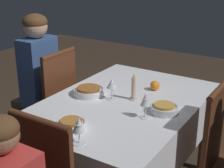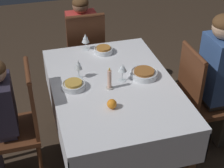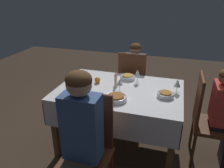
% 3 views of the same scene
% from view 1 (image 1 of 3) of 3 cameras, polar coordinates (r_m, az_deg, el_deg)
% --- Properties ---
extents(dining_table, '(1.37, 0.95, 0.76)m').
position_cam_1_polar(dining_table, '(2.37, 1.89, -5.01)').
color(dining_table, silver).
rests_on(dining_table, ground_plane).
extents(chair_north, '(0.41, 0.41, 1.00)m').
position_cam_1_polar(chair_north, '(2.88, -10.12, -3.17)').
color(chair_north, '#562D19').
rests_on(chair_north, ground_plane).
extents(person_adult_denim, '(0.30, 0.34, 1.27)m').
position_cam_1_polar(person_adult_denim, '(2.92, -12.61, 0.69)').
color(person_adult_denim, '#4C4233').
rests_on(person_adult_denim, ground_plane).
extents(bowl_north, '(0.23, 0.23, 0.06)m').
position_cam_1_polar(bowl_north, '(2.43, -3.91, -1.16)').
color(bowl_north, silver).
rests_on(bowl_north, dining_table).
extents(wine_glass_north, '(0.07, 0.07, 0.15)m').
position_cam_1_polar(wine_glass_north, '(2.31, -0.02, -0.05)').
color(wine_glass_north, white).
rests_on(wine_glass_north, dining_table).
extents(bowl_south, '(0.18, 0.18, 0.06)m').
position_cam_1_polar(bowl_south, '(2.18, 8.64, -4.03)').
color(bowl_south, silver).
rests_on(bowl_south, dining_table).
extents(wine_glass_south, '(0.06, 0.06, 0.16)m').
position_cam_1_polar(wine_glass_south, '(2.06, 5.60, -2.70)').
color(wine_glass_south, white).
rests_on(wine_glass_south, dining_table).
extents(bowl_west, '(0.17, 0.17, 0.06)m').
position_cam_1_polar(bowl_west, '(1.97, -6.82, -6.69)').
color(bowl_west, silver).
rests_on(bowl_west, dining_table).
extents(wine_glass_west, '(0.07, 0.07, 0.15)m').
position_cam_1_polar(wine_glass_west, '(1.79, -5.54, -6.92)').
color(wine_glass_west, white).
rests_on(wine_glass_west, dining_table).
extents(candle_centerpiece, '(0.06, 0.06, 0.18)m').
position_cam_1_polar(candle_centerpiece, '(2.33, 3.61, -0.95)').
color(candle_centerpiece, beige).
rests_on(candle_centerpiece, dining_table).
extents(orange_fruit, '(0.07, 0.07, 0.07)m').
position_cam_1_polar(orange_fruit, '(2.52, 7.13, -0.25)').
color(orange_fruit, orange).
rests_on(orange_fruit, dining_table).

